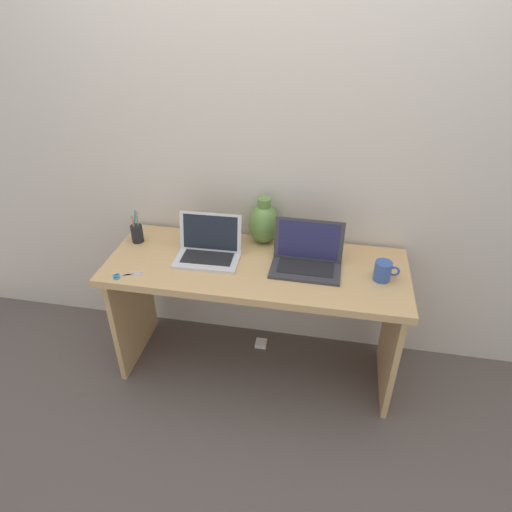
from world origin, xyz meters
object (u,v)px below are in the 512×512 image
object	(u,v)px
laptop_left	(209,246)
power_brick	(260,343)
green_vase	(264,223)
coffee_mug	(383,271)
pen_cup	(137,233)
laptop_right	(307,255)
scissors	(122,276)

from	to	relation	value
laptop_left	power_brick	xyz separation A→B (m)	(0.25, 0.14, -0.79)
power_brick	green_vase	bearing A→B (deg)	85.70
laptop_left	coffee_mug	distance (m)	0.90
laptop_left	pen_cup	size ratio (longest dim) A/B	1.82
laptop_right	power_brick	world-z (taller)	laptop_right
laptop_right	power_brick	distance (m)	0.84
coffee_mug	pen_cup	size ratio (longest dim) A/B	0.67
power_brick	coffee_mug	bearing A→B (deg)	-17.04
laptop_right	coffee_mug	distance (m)	0.38
laptop_right	scissors	xyz separation A→B (m)	(-0.89, -0.26, -0.06)
coffee_mug	green_vase	bearing A→B (deg)	158.09
green_vase	pen_cup	size ratio (longest dim) A/B	1.43
coffee_mug	pen_cup	xyz separation A→B (m)	(-1.33, 0.13, 0.00)
green_vase	pen_cup	world-z (taller)	green_vase
laptop_left	scissors	distance (m)	0.46
green_vase	scissors	distance (m)	0.80
coffee_mug	pen_cup	world-z (taller)	pen_cup
laptop_left	scissors	bearing A→B (deg)	-145.37
coffee_mug	scissors	xyz separation A→B (m)	(-1.27, -0.21, -0.05)
laptop_left	coffee_mug	size ratio (longest dim) A/B	2.73
laptop_right	coffee_mug	size ratio (longest dim) A/B	2.87
pen_cup	power_brick	distance (m)	1.04
laptop_left	laptop_right	size ratio (longest dim) A/B	0.95
laptop_left	laptop_right	xyz separation A→B (m)	(0.52, 0.00, 0.00)
green_vase	pen_cup	bearing A→B (deg)	-169.57
coffee_mug	scissors	bearing A→B (deg)	-170.68
laptop_right	power_brick	bearing A→B (deg)	151.70
pen_cup	power_brick	bearing A→B (deg)	5.67
power_brick	pen_cup	bearing A→B (deg)	-174.33
laptop_left	power_brick	distance (m)	0.84
green_vase	coffee_mug	bearing A→B (deg)	-21.91
green_vase	scissors	world-z (taller)	green_vase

